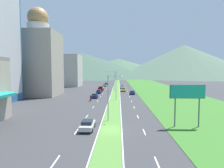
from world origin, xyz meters
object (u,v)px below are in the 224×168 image
Objects in this scene: street_lamp_far at (115,81)px; billboard_roadside at (187,94)px; car_0 at (122,87)px; car_7 at (123,90)px; car_5 at (132,92)px; car_8 at (105,85)px; pickup_truck_0 at (101,89)px; street_lamp_mid at (115,83)px; car_3 at (87,125)px; street_lamp_near at (110,95)px; car_2 at (99,91)px; motorcycle_rider at (91,99)px; car_1 at (106,84)px; car_4 at (95,96)px; car_6 at (102,88)px.

street_lamp_far reaches higher than billboard_roadside.
car_0 is 1.05× the size of car_7.
car_5 is at bearing -53.89° from street_lamp_far.
pickup_truck_0 is at bearing 179.63° from car_8.
street_lamp_mid is 30.58m from car_3.
street_lamp_near is 1.99× the size of car_2.
car_5 is at bearing -38.69° from motorcycle_rider.
street_lamp_far is 40.85m from car_1.
car_8 is (0.08, -13.97, 0.01)m from car_1.
pickup_truck_0 is at bearing -0.63° from motorcycle_rider.
car_4 is 29.84m from car_6.
street_lamp_far is at bearing -109.22° from pickup_truck_0.
billboard_roadside reaches higher than car_7.
street_lamp_far is at bearing -83.62° from car_7.
street_lamp_mid reaches higher than car_6.
billboard_roadside is 1.71× the size of car_4.
car_3 is (3.24, -47.68, -0.01)m from car_2.
car_0 is at bearing -36.23° from pickup_truck_0.
car_3 is (-3.67, -30.03, -4.49)m from street_lamp_mid.
car_7 is 0.94× the size of car_8.
car_8 reaches higher than car_3.
car_8 reaches higher than car_2.
car_6 is at bearing 0.64° from car_2.
car_7 is at bearing -165.51° from car_1.
street_lamp_far is 2.04× the size of car_1.
car_7 is at bearing -21.34° from motorcycle_rider.
car_4 is (-9.98, -36.62, 0.03)m from car_0.
pickup_truck_0 reaches higher than car_5.
car_3 is (-3.24, -5.19, -4.10)m from street_lamp_near.
street_lamp_mid is 51.73m from car_8.
street_lamp_near is 40.97m from car_5.
car_5 is at bearing -131.24° from pickup_truck_0.
car_1 is 66.98m from motorcycle_rider.
car_7 is (10.18, 20.94, -0.04)m from car_4.
car_7 is (-8.93, 53.48, -4.63)m from billboard_roadside.
car_0 is 1.10× the size of car_4.
car_2 is (-6.48, 42.49, -4.09)m from street_lamp_near.
street_lamp_far is 12.55m from car_5.
car_1 is at bearing 0.35° from car_8.
car_0 is 26.04m from car_1.
car_4 is 0.90× the size of car_5.
car_1 is 51.49m from car_5.
car_5 is at bearing -159.50° from car_8.
car_6 is (-6.66, 59.07, -4.08)m from street_lamp_near.
car_0 is 37.96m from car_4.
car_4 is at bearing -4.30° from motorcycle_rider.
car_8 is 23.89m from pickup_truck_0.
car_4 is (-6.38, -20.51, -4.08)m from street_lamp_far.
car_5 is at bearing 97.53° from billboard_roadside.
street_lamp_near is 24.27m from motorcycle_rider.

